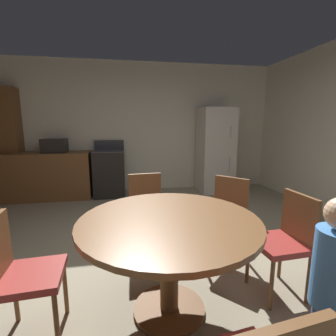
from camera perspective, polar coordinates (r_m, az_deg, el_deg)
name	(u,v)px	position (r m, az deg, el deg)	size (l,w,h in m)	color
ground_plane	(161,270)	(2.63, -1.60, -22.85)	(14.00, 14.00, 0.00)	gray
wall_back	(139,128)	(5.35, -6.70, 9.32)	(6.06, 0.12, 2.70)	silver
kitchen_counter	(45,176)	(5.27, -26.88, -1.61)	(1.74, 0.60, 0.90)	brown
pantry_column	(9,144)	(5.58, -33.24, 4.66)	(0.44, 0.36, 2.10)	brown
oven_range	(109,173)	(5.05, -13.55, -1.05)	(0.60, 0.60, 1.10)	black
refrigerator	(215,150)	(5.27, 11.03, 4.06)	(0.68, 0.68, 1.76)	silver
microwave	(55,145)	(5.13, -25.04, 4.80)	(0.44, 0.32, 0.26)	black
dining_table	(169,238)	(1.87, 0.29, -16.00)	(1.32, 1.32, 0.76)	brown
chair_northeast	(226,213)	(2.72, 13.44, -10.13)	(0.57, 0.57, 0.87)	brown
chair_east	(286,237)	(2.35, 25.91, -14.38)	(0.42, 0.42, 0.87)	brown
chair_north	(147,207)	(2.83, -4.98, -9.11)	(0.43, 0.43, 0.87)	brown
chair_west	(19,271)	(1.97, -31.58, -19.81)	(0.43, 0.43, 0.87)	brown
person_child	(333,292)	(1.66, 34.15, -22.85)	(0.31, 0.31, 1.09)	#3D4C84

